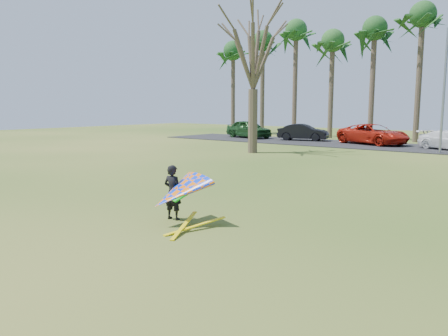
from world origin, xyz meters
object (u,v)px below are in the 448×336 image
Objects in this scene: bare_tree_left at (253,47)px; streetlight at (447,84)px; kite_flyer at (178,192)px; car_0 at (249,129)px; car_1 at (303,132)px; car_2 at (373,134)px.

streetlight is at bearing 34.57° from bare_tree_left.
bare_tree_left is at bearing 118.89° from kite_flyer.
bare_tree_left is 12.58m from streetlight.
kite_flyer is (16.74, -26.56, -0.08)m from car_0.
car_0 is at bearing 78.42° from car_1.
bare_tree_left is 19.15m from kite_flyer.
car_1 is at bearing -73.17° from car_0.
streetlight is 23.23m from kite_flyer.
streetlight is at bearing -102.70° from car_2.
car_2 is (-6.02, 3.89, -3.59)m from streetlight.
streetlight is 1.37× the size of car_2.
kite_flyer reaches higher than car_1.
streetlight is 8.02m from car_2.
kite_flyer is (8.77, -15.90, -6.08)m from bare_tree_left.
car_2 is at bearing 99.81° from kite_flyer.
car_1 is at bearing 162.21° from streetlight.
car_2 is at bearing 69.18° from bare_tree_left.
car_2 is 27.19m from kite_flyer.
car_1 is (-2.19, 10.96, -6.12)m from bare_tree_left.
bare_tree_left is 2.18× the size of car_1.
bare_tree_left is 1.66× the size of car_2.
car_1 is at bearing 101.29° from bare_tree_left.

